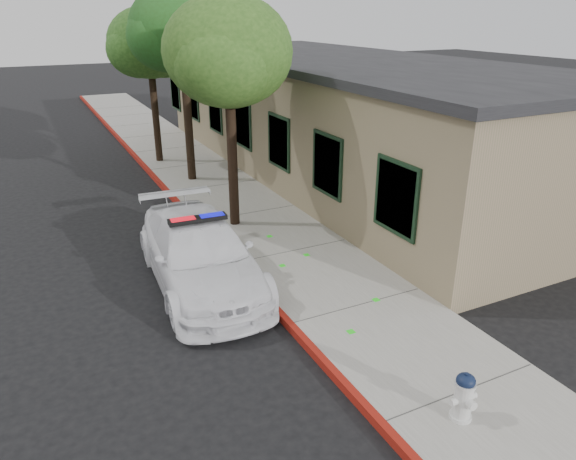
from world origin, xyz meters
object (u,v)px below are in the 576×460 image
(clapboard_building, at_px, (341,116))
(police_car, at_px, (200,253))
(street_tree_far, at_px, (150,46))
(fire_hydrant, at_px, (464,396))
(street_tree_mid, at_px, (182,34))
(street_tree_near, at_px, (229,57))

(clapboard_building, distance_m, police_car, 10.03)
(police_car, xyz_separation_m, street_tree_far, (1.71, 10.57, 3.75))
(clapboard_building, distance_m, fire_hydrant, 13.71)
(clapboard_building, height_order, fire_hydrant, clapboard_building)
(fire_hydrant, distance_m, street_tree_far, 17.08)
(street_tree_far, bearing_deg, street_tree_mid, -81.92)
(clapboard_building, xyz_separation_m, fire_hydrant, (-5.53, -12.44, -1.57))
(clapboard_building, relative_size, fire_hydrant, 26.04)
(police_car, height_order, street_tree_far, street_tree_far)
(street_tree_near, relative_size, street_tree_mid, 0.93)
(street_tree_mid, bearing_deg, fire_hydrant, -90.26)
(street_tree_mid, bearing_deg, street_tree_far, 98.08)
(street_tree_mid, xyz_separation_m, street_tree_far, (-0.42, 2.97, -0.55))
(police_car, height_order, street_tree_mid, street_tree_mid)
(street_tree_far, bearing_deg, police_car, -99.16)
(police_car, xyz_separation_m, street_tree_mid, (2.13, 7.61, 4.30))
(street_tree_far, bearing_deg, street_tree_near, -88.41)
(clapboard_building, relative_size, street_tree_far, 3.59)
(fire_hydrant, bearing_deg, street_tree_near, 93.28)
(fire_hydrant, xyz_separation_m, street_tree_far, (-0.36, 16.61, 3.97))
(street_tree_near, bearing_deg, fire_hydrant, -89.06)
(street_tree_near, bearing_deg, street_tree_mid, 87.54)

